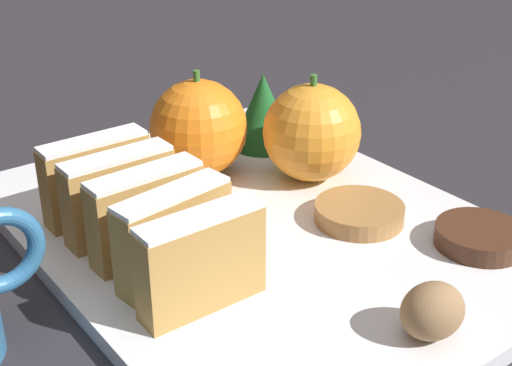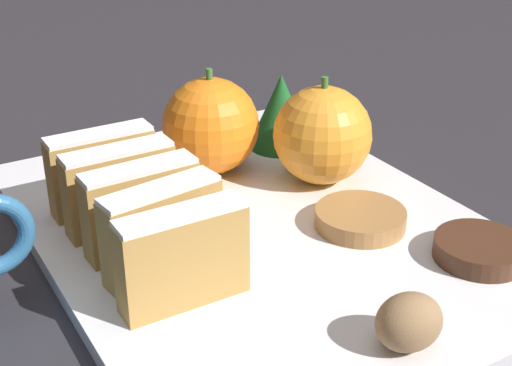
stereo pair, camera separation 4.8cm
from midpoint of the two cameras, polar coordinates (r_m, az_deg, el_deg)
name	(u,v)px [view 2 (the right image)]	position (r m, az deg, el deg)	size (l,w,h in m)	color
ground_plane	(256,237)	(0.50, 2.76, -4.38)	(6.00, 6.00, 0.00)	#28262B
serving_platter	(256,229)	(0.50, 2.77, -3.78)	(0.28, 0.38, 0.01)	white
stollen_slice_front	(183,257)	(0.40, -2.45, -6.07)	(0.08, 0.02, 0.06)	#B28442
stollen_slice_second	(163,231)	(0.43, -4.30, -3.93)	(0.08, 0.03, 0.06)	#B28442
stollen_slice_third	(142,208)	(0.45, -6.15, -2.09)	(0.08, 0.02, 0.06)	#B28442
stollen_slice_fourth	(120,189)	(0.48, -8.02, -0.52)	(0.08, 0.02, 0.06)	#B28442
stollen_slice_fifth	(102,171)	(0.51, -9.57, 0.92)	(0.08, 0.02, 0.06)	#B28442
orange_near	(322,135)	(0.54, 7.88, 3.77)	(0.08, 0.08, 0.08)	orange
orange_far	(211,126)	(0.56, -1.17, 4.55)	(0.08, 0.08, 0.08)	orange
walnut	(406,323)	(0.39, 15.51, -10.86)	(0.04, 0.03, 0.03)	#8E6B47
chocolate_cookie	(480,250)	(0.48, 20.27, -5.10)	(0.06, 0.06, 0.01)	#472819
gingerbread_cookie	(360,218)	(0.50, 11.12, -2.86)	(0.06, 0.06, 0.01)	#A3703D
evergreen_sprig	(281,111)	(0.61, 4.29, 5.74)	(0.05, 0.05, 0.06)	#195623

